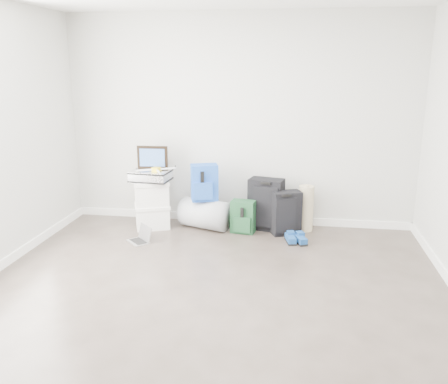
% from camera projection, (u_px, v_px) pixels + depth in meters
% --- Properties ---
extents(ground, '(5.00, 5.00, 0.00)m').
position_uv_depth(ground, '(202.00, 314.00, 4.03)').
color(ground, '#372F28').
rests_on(ground, ground).
extents(room_envelope, '(4.52, 5.02, 2.71)m').
position_uv_depth(room_envelope, '(200.00, 110.00, 3.60)').
color(room_envelope, beige).
rests_on(room_envelope, ground).
extents(boxes_stack, '(0.54, 0.49, 0.62)m').
position_uv_depth(boxes_stack, '(152.00, 204.00, 6.11)').
color(boxes_stack, silver).
rests_on(boxes_stack, ground).
extents(briefcase, '(0.50, 0.39, 0.14)m').
position_uv_depth(briefcase, '(151.00, 176.00, 6.01)').
color(briefcase, '#B2B2B7').
rests_on(briefcase, boxes_stack).
extents(painting, '(0.40, 0.04, 0.30)m').
position_uv_depth(painting, '(152.00, 157.00, 6.05)').
color(painting, black).
rests_on(painting, briefcase).
extents(drone, '(0.46, 0.46, 0.05)m').
position_uv_depth(drone, '(156.00, 169.00, 5.96)').
color(drone, yellow).
rests_on(drone, briefcase).
extents(duffel_bag, '(0.71, 0.57, 0.38)m').
position_uv_depth(duffel_bag, '(205.00, 214.00, 6.11)').
color(duffel_bag, '#919499').
rests_on(duffel_bag, ground).
extents(blue_backpack, '(0.38, 0.33, 0.46)m').
position_uv_depth(blue_backpack, '(204.00, 183.00, 5.98)').
color(blue_backpack, blue).
rests_on(blue_backpack, duffel_bag).
extents(large_suitcase, '(0.47, 0.36, 0.66)m').
position_uv_depth(large_suitcase, '(266.00, 204.00, 6.04)').
color(large_suitcase, black).
rests_on(large_suitcase, ground).
extents(green_backpack, '(0.32, 0.25, 0.41)m').
position_uv_depth(green_backpack, '(243.00, 217.00, 5.95)').
color(green_backpack, '#13361F').
rests_on(green_backpack, ground).
extents(carry_on, '(0.40, 0.33, 0.55)m').
position_uv_depth(carry_on, '(286.00, 213.00, 5.87)').
color(carry_on, black).
rests_on(carry_on, ground).
extents(shoes, '(0.28, 0.27, 0.08)m').
position_uv_depth(shoes, '(295.00, 239.00, 5.64)').
color(shoes, black).
rests_on(shoes, ground).
extents(rolled_rug, '(0.19, 0.19, 0.59)m').
position_uv_depth(rolled_rug, '(306.00, 208.00, 6.00)').
color(rolled_rug, tan).
rests_on(rolled_rug, ground).
extents(laptop, '(0.33, 0.33, 0.19)m').
position_uv_depth(laptop, '(141.00, 238.00, 5.68)').
color(laptop, silver).
rests_on(laptop, ground).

